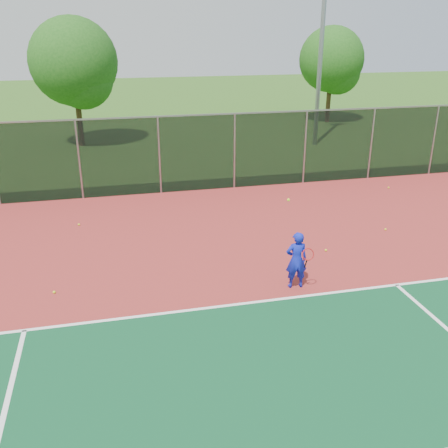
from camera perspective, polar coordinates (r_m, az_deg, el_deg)
The scene contains 12 objects.
ground at distance 10.51m, azimuth 18.14°, elevation -15.65°, with size 120.00×120.00×0.00m, color #295418.
court_apron at distance 11.93m, azimuth 13.28°, elevation -10.17°, with size 30.00×20.00×0.02m, color maroon.
fence_back at distance 20.12m, azimuth 1.20°, elevation 8.41°, with size 30.00×0.06×3.03m.
tennis_player at distance 12.57m, azimuth 8.28°, elevation -4.08°, with size 0.59×0.61×2.35m.
practice_ball_0 at distance 16.98m, azimuth 17.97°, elevation -0.59°, with size 0.07×0.07×0.07m, color #D4F11C.
practice_ball_1 at distance 17.23m, azimuth -16.25°, elevation -0.06°, with size 0.07×0.07×0.07m, color #D4F11C.
practice_ball_2 at distance 14.98m, azimuth 11.56°, elevation -2.95°, with size 0.07×0.07×0.07m, color #D4F11C.
practice_ball_3 at distance 21.45m, azimuth 18.29°, elevation 3.97°, with size 0.07×0.07×0.07m, color #D4F11C.
practice_ball_5 at distance 13.15m, azimuth -18.84°, elevation -7.38°, with size 0.07×0.07×0.07m, color #D4F11C.
floodlight_n at distance 28.10m, azimuth 11.28°, elevation 22.29°, with size 0.90×0.40×11.77m.
tree_back_left at distance 28.49m, azimuth -16.59°, elevation 16.93°, with size 4.59×4.59×6.74m.
tree_back_mid at distance 35.46m, azimuth 12.37°, elevation 17.59°, with size 4.27×4.27×6.26m.
Camera 1 is at (-4.87, -6.96, 6.19)m, focal length 40.00 mm.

